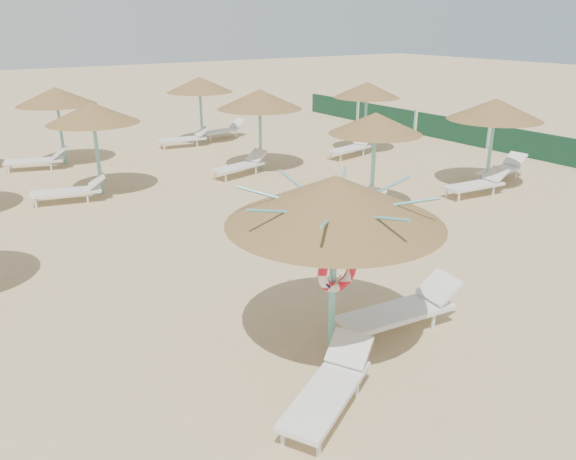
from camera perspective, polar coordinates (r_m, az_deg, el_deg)
ground at (r=9.21m, az=5.77°, el=-11.48°), size 120.00×120.00×0.00m
main_palapa at (r=7.98m, az=4.81°, el=2.97°), size 3.17×3.17×2.84m
lounger_main_a at (r=7.70m, az=4.30°, el=-15.59°), size 1.99×1.46×0.71m
lounger_main_b at (r=9.60m, az=11.66°, el=-7.83°), size 2.21×0.87×0.78m
palapa_field at (r=18.15m, az=-11.61°, el=12.05°), size 18.98×13.90×2.72m
windbreak_fence at (r=25.22m, az=16.26°, el=9.79°), size 0.08×19.84×1.10m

